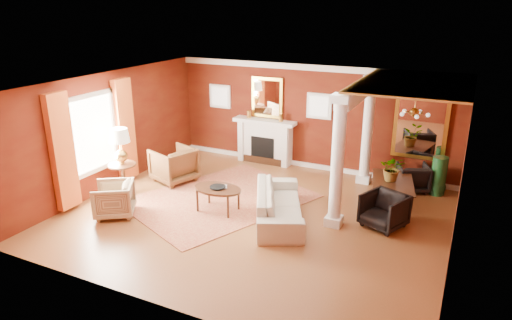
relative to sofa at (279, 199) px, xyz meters
The scene contains 27 objects.
ground 0.72m from the sofa, behind, with size 8.00×8.00×0.00m, color brown.
room_shell 1.64m from the sofa, behind, with size 8.04×7.04×2.92m.
fireplace 3.73m from the sofa, 119.51° to the left, with size 1.85×0.42×1.29m.
overmantel_mirror 4.10m from the sofa, 118.50° to the left, with size 0.95×0.07×1.15m.
flank_window_left 4.97m from the sofa, 134.95° to the left, with size 0.70×0.07×0.70m.
flank_window_right 3.65m from the sofa, 94.82° to the left, with size 0.70×0.07×0.70m.
left_window 4.58m from the sofa, behind, with size 0.21×2.55×2.60m.
column_front 1.52m from the sofa, 11.05° to the left, with size 0.36×0.36×2.80m.
column_back 3.29m from the sofa, 68.32° to the left, with size 0.36×0.36×2.80m.
header_beam 3.05m from the sofa, 57.50° to the left, with size 0.30×3.20×0.32m, color white.
amber_ceiling 3.73m from the sofa, 35.94° to the left, with size 2.30×3.40×0.04m, color gold.
dining_mirror 4.26m from the sofa, 55.03° to the left, with size 1.30×0.07×1.70m.
chandelier 3.42m from the sofa, 36.15° to the left, with size 0.60×0.62×0.75m.
crown_trim 4.16m from the sofa, 98.99° to the left, with size 8.00×0.08×0.16m, color white.
base_trim 3.45m from the sofa, 98.99° to the left, with size 8.00×0.08×0.12m, color white.
rug 1.77m from the sofa, 168.61° to the left, with size 3.02×4.03×0.02m, color maroon.
sofa is the anchor object (origin of this frame).
armchair_leopard 3.45m from the sofa, 165.87° to the left, with size 0.97×0.91×1.00m, color black.
armchair_stripe 3.62m from the sofa, 157.08° to the right, with size 0.81×0.76×0.84m, color tan.
coffee_table 1.41m from the sofa, behind, with size 1.12×1.12×0.56m.
coffee_book 1.40m from the sofa, behind, with size 0.17×0.02×0.23m, color black.
side_table 4.04m from the sofa, behind, with size 0.66×0.66×1.66m.
dining_table 2.79m from the sofa, 41.31° to the left, with size 1.62×0.57×0.90m, color black.
dining_chair_near 2.20m from the sofa, 16.07° to the left, with size 0.79×0.74×0.81m, color black.
dining_chair_far 3.77m from the sofa, 51.02° to the left, with size 0.73×0.68×0.75m, color black.
green_urn 4.17m from the sofa, 44.64° to the left, with size 0.41×0.41×0.97m.
potted_plant 2.83m from the sofa, 42.76° to the left, with size 0.55×0.61×0.48m, color #26591E.
Camera 1 is at (3.99, -8.23, 4.48)m, focal length 32.00 mm.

